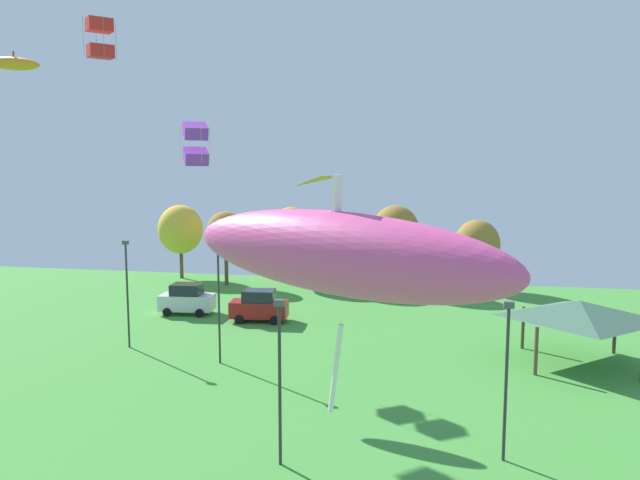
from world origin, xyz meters
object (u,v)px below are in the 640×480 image
at_px(kite_flying_0, 13,63).
at_px(parked_car_leftmost, 187,299).
at_px(treeline_tree_3, 342,246).
at_px(kite_flying_6, 292,209).
at_px(treeline_tree_5, 477,245).
at_px(light_post_3, 506,372).
at_px(treeline_tree_4, 395,232).
at_px(kite_flying_7, 269,258).
at_px(kite_flying_1, 195,144).
at_px(kite_flying_3, 336,253).
at_px(kite_flying_4, 100,38).
at_px(parked_car_second_from_left, 259,306).
at_px(light_post_0, 127,288).
at_px(treeline_tree_1, 226,233).
at_px(light_post_2, 280,373).
at_px(treeline_tree_2, 291,230).
at_px(light_post_1, 219,299).
at_px(park_pavilion, 579,310).
at_px(treeline_tree_0, 181,229).

xyz_separation_m(kite_flying_0, parked_car_leftmost, (4.42, 11.57, -15.41)).
relative_size(parked_car_leftmost, treeline_tree_3, 0.66).
relative_size(kite_flying_6, treeline_tree_5, 0.31).
distance_m(light_post_3, treeline_tree_4, 31.75).
xyz_separation_m(light_post_3, treeline_tree_3, (-10.94, 30.00, 0.66)).
distance_m(parked_car_leftmost, treeline_tree_4, 19.82).
xyz_separation_m(kite_flying_7, treeline_tree_5, (11.52, 27.67, -2.40)).
bearing_deg(kite_flying_1, kite_flying_3, -63.94).
xyz_separation_m(kite_flying_0, treeline_tree_3, (14.49, 23.02, -12.50)).
relative_size(kite_flying_6, kite_flying_7, 0.43).
height_order(kite_flying_1, kite_flying_4, kite_flying_4).
bearing_deg(parked_car_second_from_left, kite_flying_3, -77.21).
height_order(light_post_0, treeline_tree_1, treeline_tree_1).
bearing_deg(treeline_tree_3, treeline_tree_1, -179.43).
relative_size(parked_car_leftmost, light_post_2, 0.68).
distance_m(kite_flying_6, treeline_tree_2, 36.90).
relative_size(parked_car_second_from_left, light_post_1, 0.65).
bearing_deg(park_pavilion, parked_car_second_from_left, 165.17).
distance_m(park_pavilion, light_post_1, 20.02).
bearing_deg(kite_flying_0, treeline_tree_4, 51.45).
relative_size(light_post_1, light_post_3, 1.09).
bearing_deg(treeline_tree_5, light_post_1, -122.61).
relative_size(treeline_tree_2, treeline_tree_4, 0.96).
xyz_separation_m(kite_flying_3, light_post_3, (3.58, 15.74, -6.40)).
relative_size(kite_flying_3, parked_car_leftmost, 0.87).
height_order(parked_car_second_from_left, park_pavilion, park_pavilion).
bearing_deg(kite_flying_7, parked_car_leftmost, 127.66).
height_order(kite_flying_3, kite_flying_6, kite_flying_3).
height_order(light_post_0, light_post_2, light_post_0).
distance_m(parked_car_leftmost, treeline_tree_1, 12.05).
distance_m(kite_flying_0, treeline_tree_4, 32.79).
relative_size(parked_car_second_from_left, park_pavilion, 0.64).
height_order(kite_flying_0, kite_flying_3, kite_flying_0).
distance_m(kite_flying_1, kite_flying_3, 30.91).
bearing_deg(parked_car_second_from_left, kite_flying_6, -75.80).
bearing_deg(light_post_0, light_post_3, -25.45).
height_order(treeline_tree_1, treeline_tree_3, treeline_tree_1).
bearing_deg(kite_flying_1, light_post_0, -152.35).
bearing_deg(kite_flying_0, parked_car_second_from_left, 45.28).
distance_m(kite_flying_7, light_post_0, 12.02).
bearing_deg(parked_car_leftmost, light_post_3, -47.02).
bearing_deg(treeline_tree_4, kite_flying_1, -119.60).
xyz_separation_m(light_post_2, treeline_tree_4, (1.79, 33.00, 1.87)).
distance_m(kite_flying_3, parked_car_second_from_left, 36.22).
distance_m(park_pavilion, treeline_tree_1, 32.71).
bearing_deg(parked_car_leftmost, kite_flying_3, -68.63).
bearing_deg(treeline_tree_5, treeline_tree_1, -173.63).
xyz_separation_m(parked_car_leftmost, treeline_tree_2, (4.85, 12.96, 4.13)).
height_order(light_post_2, treeline_tree_0, treeline_tree_0).
relative_size(kite_flying_3, park_pavilion, 0.54).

